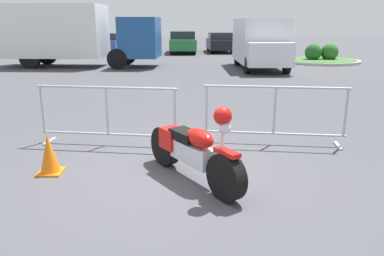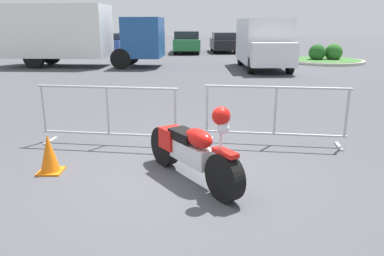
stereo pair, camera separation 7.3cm
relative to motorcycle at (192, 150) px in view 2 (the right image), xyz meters
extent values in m
plane|color=#424247|center=(-0.24, 0.15, -0.45)|extent=(120.00, 120.00, 0.00)
cylinder|color=black|center=(0.41, -0.61, -0.15)|extent=(0.48, 0.60, 0.61)
cylinder|color=black|center=(-0.41, 0.61, -0.15)|extent=(0.48, 0.60, 0.61)
cube|color=silver|center=(0.00, 0.00, -0.05)|extent=(0.63, 0.79, 0.27)
ellipsoid|color=red|center=(0.10, -0.14, 0.22)|extent=(0.50, 0.58, 0.25)
cube|color=black|center=(-0.10, 0.14, 0.18)|extent=(0.50, 0.56, 0.11)
cube|color=red|center=(-0.28, 0.41, 0.05)|extent=(0.44, 0.45, 0.30)
cube|color=red|center=(0.41, -0.61, 0.18)|extent=(0.32, 0.39, 0.06)
cylinder|color=silver|center=(0.36, -0.53, 0.31)|extent=(0.05, 0.05, 0.43)
sphere|color=silver|center=(0.38, -0.57, 0.47)|extent=(0.15, 0.15, 0.15)
sphere|color=red|center=(0.36, -0.53, 0.62)|extent=(0.23, 0.23, 0.23)
cylinder|color=#9EA0A5|center=(-1.49, 1.60, 0.60)|extent=(2.52, 0.39, 0.04)
cylinder|color=#9EA0A5|center=(-1.49, 1.60, -0.25)|extent=(2.52, 0.39, 0.04)
cylinder|color=#9EA0A5|center=(-2.70, 1.77, 0.18)|extent=(0.05, 0.05, 0.85)
cylinder|color=#9EA0A5|center=(-1.49, 1.60, 0.18)|extent=(0.05, 0.05, 0.85)
cylinder|color=#9EA0A5|center=(-0.28, 1.43, 0.18)|extent=(0.05, 0.05, 0.85)
cube|color=#9EA0A5|center=(-2.63, 1.76, -0.43)|extent=(0.12, 0.44, 0.03)
cube|color=#9EA0A5|center=(-0.35, 1.44, -0.43)|extent=(0.12, 0.44, 0.03)
cylinder|color=#9EA0A5|center=(1.49, 1.60, 0.60)|extent=(2.52, 0.39, 0.04)
cylinder|color=#9EA0A5|center=(1.49, 1.60, -0.25)|extent=(2.52, 0.39, 0.04)
cylinder|color=#9EA0A5|center=(0.28, 1.77, 0.18)|extent=(0.05, 0.05, 0.85)
cylinder|color=#9EA0A5|center=(1.49, 1.60, 0.18)|extent=(0.05, 0.05, 0.85)
cylinder|color=#9EA0A5|center=(2.70, 1.43, 0.18)|extent=(0.05, 0.05, 0.85)
cube|color=#9EA0A5|center=(0.35, 1.76, -0.43)|extent=(0.12, 0.44, 0.03)
cube|color=#9EA0A5|center=(2.63, 1.44, -0.43)|extent=(0.12, 0.44, 0.03)
cube|color=white|center=(-6.65, 14.14, 1.28)|extent=(5.13, 2.61, 2.50)
cube|color=#1E4C8C|center=(-2.36, 13.87, 0.98)|extent=(1.93, 2.29, 1.90)
cylinder|color=black|center=(-3.23, 14.89, 0.03)|extent=(0.98, 0.34, 0.96)
cylinder|color=black|center=(-3.35, 12.96, 0.03)|extent=(0.98, 0.34, 0.96)
cylinder|color=black|center=(-7.44, 15.15, 0.03)|extent=(0.98, 0.34, 0.96)
cylinder|color=black|center=(-7.56, 13.23, 0.03)|extent=(0.98, 0.34, 0.96)
cube|color=silver|center=(3.36, 13.40, 0.86)|extent=(2.04, 4.12, 2.00)
cube|color=silver|center=(3.39, 10.90, 0.39)|extent=(1.91, 0.92, 1.00)
cylinder|color=black|center=(4.22, 11.31, -0.09)|extent=(0.25, 0.72, 0.72)
cylinder|color=black|center=(2.54, 11.29, -0.09)|extent=(0.25, 0.72, 0.72)
cylinder|color=black|center=(4.19, 14.61, -0.09)|extent=(0.25, 0.72, 0.72)
cylinder|color=black|center=(2.51, 14.59, -0.09)|extent=(0.25, 0.72, 0.72)
cube|color=#B21E19|center=(-11.32, 22.69, 0.19)|extent=(1.95, 4.55, 0.73)
cube|color=#1E232B|center=(-11.32, 22.53, 0.82)|extent=(1.74, 2.35, 0.52)
cylinder|color=black|center=(-12.13, 24.11, -0.11)|extent=(0.25, 0.68, 0.67)
cylinder|color=black|center=(-10.59, 24.15, -0.11)|extent=(0.25, 0.68, 0.67)
cylinder|color=black|center=(-12.06, 21.23, -0.11)|extent=(0.25, 0.68, 0.67)
cylinder|color=black|center=(-10.52, 21.27, -0.11)|extent=(0.25, 0.68, 0.67)
cube|color=tan|center=(-8.59, 23.05, 0.15)|extent=(1.84, 4.30, 0.69)
cube|color=#1E232B|center=(-8.59, 22.90, 0.75)|extent=(1.65, 2.22, 0.50)
cylinder|color=black|center=(-9.36, 24.39, -0.13)|extent=(0.23, 0.64, 0.63)
cylinder|color=black|center=(-7.90, 24.43, -0.13)|extent=(0.23, 0.64, 0.63)
cylinder|color=black|center=(-9.29, 21.67, -0.13)|extent=(0.23, 0.64, 0.63)
cylinder|color=black|center=(-7.83, 21.70, -0.13)|extent=(0.23, 0.64, 0.63)
cube|color=#284799|center=(-5.86, 23.31, 0.13)|extent=(1.76, 4.10, 0.66)
cube|color=#1E232B|center=(-5.86, 23.17, 0.69)|extent=(1.57, 2.12, 0.47)
cylinder|color=black|center=(-6.59, 24.59, -0.15)|extent=(0.22, 0.61, 0.60)
cylinder|color=black|center=(-5.20, 24.63, -0.15)|extent=(0.22, 0.61, 0.60)
cylinder|color=black|center=(-6.53, 21.99, -0.15)|extent=(0.22, 0.61, 0.60)
cylinder|color=black|center=(-5.14, 22.03, -0.15)|extent=(0.22, 0.61, 0.60)
cube|color=white|center=(-3.13, 23.07, 0.12)|extent=(1.73, 4.04, 0.65)
cube|color=#1E232B|center=(-3.13, 22.93, 0.68)|extent=(1.55, 2.08, 0.46)
cylinder|color=black|center=(-3.85, 24.33, -0.15)|extent=(0.22, 0.60, 0.60)
cylinder|color=black|center=(-2.48, 24.36, -0.15)|extent=(0.22, 0.60, 0.60)
cylinder|color=black|center=(-3.79, 21.77, -0.15)|extent=(0.22, 0.60, 0.60)
cylinder|color=black|center=(-2.42, 21.80, -0.15)|extent=(0.22, 0.60, 0.60)
cube|color=#236B38|center=(-0.40, 22.69, 0.19)|extent=(1.95, 4.55, 0.73)
cube|color=#1E232B|center=(-0.40, 22.54, 0.82)|extent=(1.74, 2.35, 0.52)
cylinder|color=black|center=(-1.21, 24.11, -0.11)|extent=(0.25, 0.68, 0.67)
cylinder|color=black|center=(0.33, 24.15, -0.11)|extent=(0.25, 0.68, 0.67)
cylinder|color=black|center=(-1.14, 21.23, -0.11)|extent=(0.25, 0.68, 0.67)
cylinder|color=black|center=(0.40, 21.27, -0.11)|extent=(0.25, 0.68, 0.67)
cube|color=black|center=(2.33, 23.35, 0.15)|extent=(1.81, 4.23, 0.68)
cube|color=#1E232B|center=(2.33, 23.20, 0.73)|extent=(1.62, 2.18, 0.49)
cylinder|color=black|center=(1.58, 24.67, -0.14)|extent=(0.23, 0.63, 0.62)
cylinder|color=black|center=(3.01, 24.71, -0.14)|extent=(0.23, 0.63, 0.62)
cylinder|color=black|center=(1.64, 21.99, -0.14)|extent=(0.23, 0.63, 0.62)
cylinder|color=black|center=(3.08, 22.03, -0.14)|extent=(0.23, 0.63, 0.62)
cylinder|color=#262838|center=(-3.53, 15.03, -0.02)|extent=(0.28, 0.28, 0.85)
cylinder|color=maroon|center=(-3.53, 15.03, 0.71)|extent=(0.40, 0.40, 0.62)
sphere|color=tan|center=(-3.53, 15.03, 1.13)|extent=(0.22, 0.22, 0.22)
cylinder|color=#ADA89E|center=(7.35, 16.10, -0.38)|extent=(4.22, 4.22, 0.14)
cylinder|color=#38662D|center=(7.35, 16.10, -0.30)|extent=(3.88, 3.88, 0.02)
sphere|color=#286023|center=(7.87, 16.20, 0.09)|extent=(0.95, 0.95, 0.95)
sphere|color=#1E511E|center=(6.93, 16.12, 0.08)|extent=(0.92, 0.92, 0.92)
cube|color=orange|center=(-2.09, 0.28, -0.43)|extent=(0.34, 0.34, 0.03)
cone|color=orange|center=(-2.09, 0.28, -0.14)|extent=(0.28, 0.28, 0.56)
camera|label=1|loc=(-0.07, -4.89, 1.70)|focal=35.00mm
camera|label=2|loc=(0.01, -4.89, 1.70)|focal=35.00mm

